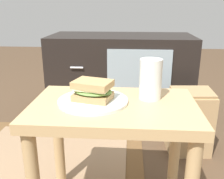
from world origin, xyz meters
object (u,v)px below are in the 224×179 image
object	(u,v)px
plate	(93,101)
beer_glass	(150,80)
paper_bag	(189,122)
tv_cabinet	(121,77)
sandwich_front	(93,90)

from	to	relation	value
plate	beer_glass	world-z (taller)	beer_glass
plate	paper_bag	bearing A→B (deg)	46.52
tv_cabinet	paper_bag	size ratio (longest dim) A/B	2.68
beer_glass	paper_bag	world-z (taller)	beer_glass
tv_cabinet	sandwich_front	world-z (taller)	tv_cabinet
plate	beer_glass	distance (m)	0.21
beer_glass	plate	bearing A→B (deg)	-164.95
sandwich_front	paper_bag	size ratio (longest dim) A/B	0.43
plate	sandwich_front	bearing A→B (deg)	-90.00
beer_glass	paper_bag	distance (m)	0.61
plate	paper_bag	distance (m)	0.71
tv_cabinet	beer_glass	xyz separation A→B (m)	(0.14, -0.89, 0.24)
beer_glass	paper_bag	bearing A→B (deg)	58.90
paper_bag	sandwich_front	bearing A→B (deg)	-133.48
tv_cabinet	plate	size ratio (longest dim) A/B	4.01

